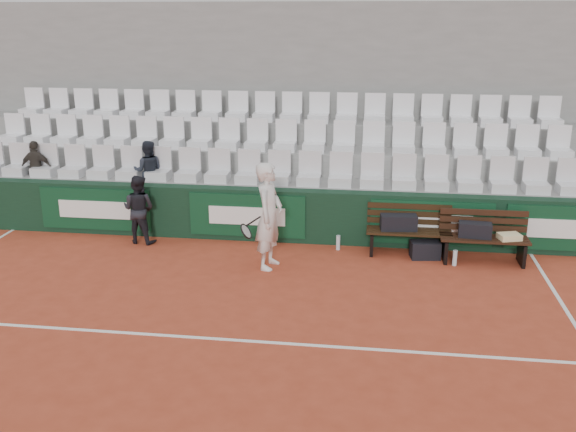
# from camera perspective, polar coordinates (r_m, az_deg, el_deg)

# --- Properties ---
(ground) EXTENTS (80.00, 80.00, 0.00)m
(ground) POSITION_cam_1_polar(r_m,az_deg,el_deg) (8.79, -7.25, -10.75)
(ground) COLOR #AD4027
(ground) RESTS_ON ground
(court_baseline) EXTENTS (18.00, 0.06, 0.01)m
(court_baseline) POSITION_cam_1_polar(r_m,az_deg,el_deg) (8.79, -7.25, -10.72)
(court_baseline) COLOR white
(court_baseline) RESTS_ON ground
(back_barrier) EXTENTS (18.00, 0.34, 1.00)m
(back_barrier) POSITION_cam_1_polar(r_m,az_deg,el_deg) (12.19, -2.27, 0.13)
(back_barrier) COLOR #10301D
(back_barrier) RESTS_ON ground
(grandstand_tier_front) EXTENTS (18.00, 0.95, 1.00)m
(grandstand_tier_front) POSITION_cam_1_polar(r_m,az_deg,el_deg) (12.79, -2.08, 0.98)
(grandstand_tier_front) COLOR #959592
(grandstand_tier_front) RESTS_ON ground
(grandstand_tier_mid) EXTENTS (18.00, 0.95, 1.45)m
(grandstand_tier_mid) POSITION_cam_1_polar(r_m,az_deg,el_deg) (13.64, -1.41, 3.02)
(grandstand_tier_mid) COLOR #969694
(grandstand_tier_mid) RESTS_ON ground
(grandstand_tier_back) EXTENTS (18.00, 0.95, 1.90)m
(grandstand_tier_back) POSITION_cam_1_polar(r_m,az_deg,el_deg) (14.50, -0.82, 4.81)
(grandstand_tier_back) COLOR gray
(grandstand_tier_back) RESTS_ON ground
(grandstand_rear_wall) EXTENTS (18.00, 0.30, 4.40)m
(grandstand_rear_wall) POSITION_cam_1_polar(r_m,az_deg,el_deg) (14.89, -0.48, 10.04)
(grandstand_rear_wall) COLOR gray
(grandstand_rear_wall) RESTS_ON ground
(seat_row_front) EXTENTS (11.90, 0.44, 0.63)m
(seat_row_front) POSITION_cam_1_polar(r_m,az_deg,el_deg) (12.42, -2.26, 4.36)
(seat_row_front) COLOR silver
(seat_row_front) RESTS_ON grandstand_tier_front
(seat_row_mid) EXTENTS (11.90, 0.44, 0.63)m
(seat_row_mid) POSITION_cam_1_polar(r_m,az_deg,el_deg) (13.24, -1.57, 7.19)
(seat_row_mid) COLOR white
(seat_row_mid) RESTS_ON grandstand_tier_mid
(seat_row_back) EXTENTS (11.90, 0.44, 0.63)m
(seat_row_back) POSITION_cam_1_polar(r_m,az_deg,el_deg) (14.10, -0.95, 9.68)
(seat_row_back) COLOR white
(seat_row_back) RESTS_ON grandstand_tier_back
(bench_left) EXTENTS (1.50, 0.56, 0.45)m
(bench_left) POSITION_cam_1_polar(r_m,az_deg,el_deg) (11.71, 10.64, -2.32)
(bench_left) COLOR black
(bench_left) RESTS_ON ground
(bench_right) EXTENTS (1.50, 0.56, 0.45)m
(bench_right) POSITION_cam_1_polar(r_m,az_deg,el_deg) (11.66, 16.95, -2.89)
(bench_right) COLOR black
(bench_right) RESTS_ON ground
(sports_bag_left) EXTENTS (0.67, 0.34, 0.27)m
(sports_bag_left) POSITION_cam_1_polar(r_m,az_deg,el_deg) (11.61, 9.80, -0.57)
(sports_bag_left) COLOR black
(sports_bag_left) RESTS_ON bench_left
(sports_bag_right) EXTENTS (0.57, 0.30, 0.26)m
(sports_bag_right) POSITION_cam_1_polar(r_m,az_deg,el_deg) (11.53, 16.29, -1.20)
(sports_bag_right) COLOR black
(sports_bag_right) RESTS_ON bench_right
(towel) EXTENTS (0.42, 0.36, 0.10)m
(towel) POSITION_cam_1_polar(r_m,az_deg,el_deg) (11.62, 19.07, -1.74)
(towel) COLOR beige
(towel) RESTS_ON bench_right
(sports_bag_ground) EXTENTS (0.55, 0.38, 0.31)m
(sports_bag_ground) POSITION_cam_1_polar(r_m,az_deg,el_deg) (11.62, 12.09, -2.95)
(sports_bag_ground) COLOR black
(sports_bag_ground) RESTS_ON ground
(water_bottle_near) EXTENTS (0.08, 0.08, 0.27)m
(water_bottle_near) POSITION_cam_1_polar(r_m,az_deg,el_deg) (11.80, 4.48, -2.37)
(water_bottle_near) COLOR silver
(water_bottle_near) RESTS_ON ground
(water_bottle_far) EXTENTS (0.08, 0.08, 0.28)m
(water_bottle_far) POSITION_cam_1_polar(r_m,az_deg,el_deg) (11.40, 14.61, -3.62)
(water_bottle_far) COLOR silver
(water_bottle_far) RESTS_ON ground
(tennis_player) EXTENTS (0.77, 0.73, 1.82)m
(tennis_player) POSITION_cam_1_polar(r_m,az_deg,el_deg) (10.73, -1.70, -0.00)
(tennis_player) COLOR silver
(tennis_player) RESTS_ON ground
(ball_kid) EXTENTS (0.71, 0.59, 1.30)m
(ball_kid) POSITION_cam_1_polar(r_m,az_deg,el_deg) (12.32, -13.13, 0.59)
(ball_kid) COLOR black
(ball_kid) RESTS_ON ground
(spectator_b) EXTENTS (0.69, 0.32, 1.15)m
(spectator_b) POSITION_cam_1_polar(r_m,az_deg,el_deg) (14.00, -21.64, 5.73)
(spectator_b) COLOR #302C26
(spectator_b) RESTS_ON grandstand_tier_front
(spectator_c) EXTENTS (0.67, 0.57, 1.21)m
(spectator_c) POSITION_cam_1_polar(r_m,az_deg,el_deg) (13.01, -12.44, 5.88)
(spectator_c) COLOR #1F242E
(spectator_c) RESTS_ON grandstand_tier_front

